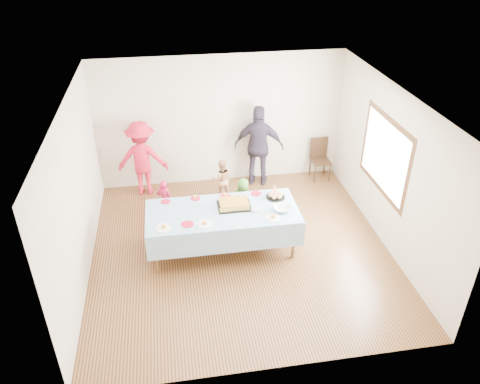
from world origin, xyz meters
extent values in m
plane|color=#422113|center=(0.00, 0.00, 0.00)|extent=(5.00, 5.00, 0.00)
cube|color=beige|center=(0.00, 2.50, 1.35)|extent=(5.00, 0.04, 2.70)
cube|color=beige|center=(0.00, -2.50, 1.35)|extent=(5.00, 0.04, 2.70)
cube|color=beige|center=(-2.50, 0.00, 1.35)|extent=(0.04, 5.00, 2.70)
cube|color=beige|center=(2.50, 0.00, 1.35)|extent=(0.04, 5.00, 2.70)
cube|color=white|center=(0.00, 0.00, 2.70)|extent=(5.00, 5.00, 0.04)
cube|color=#472B16|center=(2.47, 0.20, 1.50)|extent=(0.03, 1.75, 1.35)
cylinder|color=brown|center=(-1.41, -0.37, 0.36)|extent=(0.06, 0.06, 0.73)
cylinder|color=brown|center=(0.83, -0.37, 0.36)|extent=(0.06, 0.06, 0.73)
cylinder|color=brown|center=(-1.41, 0.47, 0.36)|extent=(0.06, 0.06, 0.73)
cylinder|color=brown|center=(0.83, 0.47, 0.36)|extent=(0.06, 0.06, 0.73)
cube|color=brown|center=(-0.29, 0.05, 0.75)|extent=(2.40, 1.00, 0.04)
cube|color=silver|center=(-0.29, 0.05, 0.78)|extent=(2.50, 1.10, 0.01)
cube|color=black|center=(-0.08, 0.16, 0.79)|extent=(0.55, 0.42, 0.02)
cube|color=#F8CE5E|center=(-0.08, 0.16, 0.83)|extent=(0.47, 0.35, 0.07)
cube|color=#A06725|center=(-0.08, 0.16, 0.87)|extent=(0.47, 0.35, 0.01)
cylinder|color=black|center=(0.66, 0.32, 0.79)|extent=(0.33, 0.33, 0.02)
sphere|color=tan|center=(0.75, 0.32, 0.84)|extent=(0.08, 0.08, 0.08)
sphere|color=tan|center=(0.70, 0.39, 0.84)|extent=(0.08, 0.08, 0.08)
sphere|color=tan|center=(0.62, 0.39, 0.84)|extent=(0.08, 0.08, 0.08)
sphere|color=tan|center=(0.58, 0.32, 0.84)|extent=(0.08, 0.08, 0.08)
sphere|color=tan|center=(0.62, 0.24, 0.84)|extent=(0.08, 0.08, 0.08)
sphere|color=tan|center=(0.70, 0.24, 0.84)|extent=(0.08, 0.08, 0.08)
sphere|color=tan|center=(0.66, 0.32, 0.84)|extent=(0.08, 0.08, 0.08)
imported|color=silver|center=(0.69, -0.10, 0.82)|extent=(0.30, 0.30, 0.07)
cone|color=white|center=(0.67, 0.45, 0.87)|extent=(0.11, 0.11, 0.18)
cylinder|color=red|center=(-1.21, 0.48, 0.79)|extent=(0.16, 0.16, 0.01)
cylinder|color=red|center=(-0.70, 0.51, 0.79)|extent=(0.16, 0.16, 0.01)
cylinder|color=red|center=(-0.18, 0.49, 0.79)|extent=(0.18, 0.18, 0.01)
cylinder|color=red|center=(0.35, 0.49, 0.79)|extent=(0.18, 0.18, 0.01)
cylinder|color=red|center=(-0.89, -0.25, 0.79)|extent=(0.19, 0.19, 0.01)
cylinder|color=white|center=(-1.26, -0.29, 0.79)|extent=(0.24, 0.24, 0.01)
cylinder|color=white|center=(-0.62, -0.29, 0.79)|extent=(0.24, 0.24, 0.01)
cylinder|color=white|center=(0.48, -0.29, 0.79)|extent=(0.24, 0.24, 0.01)
cylinder|color=black|center=(1.94, 2.03, 0.20)|extent=(0.03, 0.03, 0.39)
cylinder|color=black|center=(2.27, 2.04, 0.20)|extent=(0.03, 0.03, 0.39)
cylinder|color=black|center=(1.93, 2.36, 0.20)|extent=(0.03, 0.03, 0.39)
cylinder|color=black|center=(2.26, 2.37, 0.20)|extent=(0.03, 0.03, 0.39)
cube|color=black|center=(2.10, 2.20, 0.41)|extent=(0.40, 0.40, 0.05)
cube|color=black|center=(2.09, 2.37, 0.66)|extent=(0.38, 0.05, 0.46)
imported|color=#B71641|center=(-1.24, 1.17, 0.41)|extent=(0.34, 0.28, 0.81)
imported|color=#3E7125|center=(0.19, 0.90, 0.43)|extent=(0.49, 0.42, 0.86)
imported|color=tan|center=(-0.09, 1.73, 0.42)|extent=(0.42, 0.33, 0.85)
imported|color=red|center=(-1.62, 2.20, 0.78)|extent=(1.07, 0.70, 1.55)
imported|color=#302A39|center=(0.75, 2.20, 0.87)|extent=(1.09, 0.70, 1.73)
camera|label=1|loc=(-1.04, -6.33, 4.99)|focal=35.00mm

